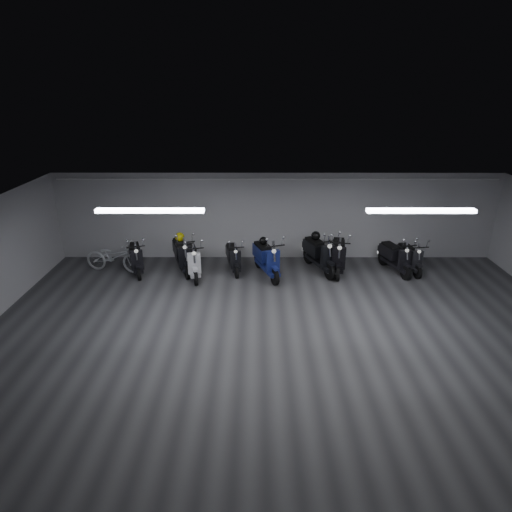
{
  "coord_description": "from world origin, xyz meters",
  "views": [
    {
      "loc": [
        -0.63,
        -8.16,
        5.36
      ],
      "look_at": [
        -0.65,
        2.5,
        1.05
      ],
      "focal_mm": 30.08,
      "sensor_mm": 36.0,
      "label": 1
    }
  ],
  "objects_px": {
    "scooter_9": "(410,253)",
    "helmet_2": "(316,236)",
    "scooter_2": "(192,255)",
    "scooter_3": "(233,253)",
    "helmet_0": "(180,237)",
    "helmet_1": "(263,241)",
    "scooter_1": "(182,249)",
    "scooter_4": "(267,253)",
    "bicycle": "(113,253)",
    "scooter_7": "(339,250)",
    "scooter_8": "(396,252)",
    "scooter_5": "(319,248)",
    "scooter_0": "(135,253)"
  },
  "relations": [
    {
      "from": "helmet_0",
      "to": "helmet_1",
      "type": "relative_size",
      "value": 1.16
    },
    {
      "from": "scooter_9",
      "to": "helmet_2",
      "type": "height_order",
      "value": "scooter_9"
    },
    {
      "from": "scooter_7",
      "to": "bicycle",
      "type": "bearing_deg",
      "value": -170.74
    },
    {
      "from": "scooter_7",
      "to": "scooter_0",
      "type": "bearing_deg",
      "value": -169.81
    },
    {
      "from": "scooter_8",
      "to": "scooter_7",
      "type": "bearing_deg",
      "value": 162.03
    },
    {
      "from": "scooter_9",
      "to": "helmet_2",
      "type": "xyz_separation_m",
      "value": [
        -2.85,
        0.27,
        0.45
      ]
    },
    {
      "from": "scooter_8",
      "to": "helmet_2",
      "type": "bearing_deg",
      "value": 154.57
    },
    {
      "from": "scooter_4",
      "to": "scooter_5",
      "type": "relative_size",
      "value": 0.98
    },
    {
      "from": "scooter_1",
      "to": "scooter_8",
      "type": "height_order",
      "value": "scooter_1"
    },
    {
      "from": "scooter_1",
      "to": "scooter_4",
      "type": "distance_m",
      "value": 2.57
    },
    {
      "from": "scooter_9",
      "to": "bicycle",
      "type": "relative_size",
      "value": 0.9
    },
    {
      "from": "scooter_1",
      "to": "scooter_3",
      "type": "bearing_deg",
      "value": -19.83
    },
    {
      "from": "helmet_0",
      "to": "scooter_3",
      "type": "bearing_deg",
      "value": -8.71
    },
    {
      "from": "scooter_1",
      "to": "bicycle",
      "type": "distance_m",
      "value": 2.09
    },
    {
      "from": "scooter_5",
      "to": "scooter_2",
      "type": "bearing_deg",
      "value": 164.95
    },
    {
      "from": "scooter_9",
      "to": "helmet_0",
      "type": "distance_m",
      "value": 7.0
    },
    {
      "from": "scooter_0",
      "to": "scooter_8",
      "type": "relative_size",
      "value": 0.99
    },
    {
      "from": "scooter_7",
      "to": "scooter_9",
      "type": "xyz_separation_m",
      "value": [
        2.18,
        0.04,
        -0.12
      ]
    },
    {
      "from": "scooter_2",
      "to": "scooter_9",
      "type": "bearing_deg",
      "value": -12.46
    },
    {
      "from": "scooter_0",
      "to": "scooter_7",
      "type": "bearing_deg",
      "value": -19.43
    },
    {
      "from": "bicycle",
      "to": "scooter_1",
      "type": "bearing_deg",
      "value": -78.01
    },
    {
      "from": "scooter_8",
      "to": "helmet_1",
      "type": "relative_size",
      "value": 7.15
    },
    {
      "from": "scooter_2",
      "to": "scooter_4",
      "type": "xyz_separation_m",
      "value": [
        2.19,
        0.04,
        0.05
      ]
    },
    {
      "from": "scooter_2",
      "to": "scooter_3",
      "type": "bearing_deg",
      "value": 2.51
    },
    {
      "from": "scooter_4",
      "to": "scooter_2",
      "type": "bearing_deg",
      "value": 160.84
    },
    {
      "from": "scooter_0",
      "to": "scooter_1",
      "type": "distance_m",
      "value": 1.39
    },
    {
      "from": "helmet_1",
      "to": "scooter_8",
      "type": "bearing_deg",
      "value": 0.39
    },
    {
      "from": "scooter_1",
      "to": "scooter_7",
      "type": "distance_m",
      "value": 4.72
    },
    {
      "from": "scooter_2",
      "to": "scooter_9",
      "type": "height_order",
      "value": "scooter_2"
    },
    {
      "from": "scooter_8",
      "to": "helmet_1",
      "type": "bearing_deg",
      "value": 163.0
    },
    {
      "from": "scooter_0",
      "to": "bicycle",
      "type": "bearing_deg",
      "value": 151.53
    },
    {
      "from": "scooter_8",
      "to": "scooter_1",
      "type": "bearing_deg",
      "value": 161.92
    },
    {
      "from": "helmet_0",
      "to": "helmet_2",
      "type": "height_order",
      "value": "helmet_2"
    },
    {
      "from": "scooter_7",
      "to": "helmet_0",
      "type": "bearing_deg",
      "value": -174.14
    },
    {
      "from": "scooter_7",
      "to": "scooter_4",
      "type": "bearing_deg",
      "value": -162.65
    },
    {
      "from": "scooter_7",
      "to": "helmet_2",
      "type": "bearing_deg",
      "value": 164.06
    },
    {
      "from": "scooter_1",
      "to": "scooter_9",
      "type": "distance_m",
      "value": 6.9
    },
    {
      "from": "scooter_4",
      "to": "scooter_7",
      "type": "relative_size",
      "value": 1.01
    },
    {
      "from": "scooter_7",
      "to": "scooter_8",
      "type": "distance_m",
      "value": 1.72
    },
    {
      "from": "scooter_3",
      "to": "scooter_9",
      "type": "xyz_separation_m",
      "value": [
        5.35,
        -0.01,
        0.01
      ]
    },
    {
      "from": "scooter_0",
      "to": "bicycle",
      "type": "distance_m",
      "value": 0.71
    },
    {
      "from": "bicycle",
      "to": "helmet_1",
      "type": "distance_m",
      "value": 4.55
    },
    {
      "from": "scooter_5",
      "to": "helmet_2",
      "type": "height_order",
      "value": "scooter_5"
    },
    {
      "from": "scooter_3",
      "to": "scooter_2",
      "type": "bearing_deg",
      "value": -174.25
    },
    {
      "from": "scooter_2",
      "to": "scooter_7",
      "type": "relative_size",
      "value": 0.94
    },
    {
      "from": "helmet_2",
      "to": "scooter_2",
      "type": "bearing_deg",
      "value": -169.94
    },
    {
      "from": "scooter_5",
      "to": "helmet_0",
      "type": "relative_size",
      "value": 7.02
    },
    {
      "from": "scooter_1",
      "to": "scooter_7",
      "type": "bearing_deg",
      "value": -20.48
    },
    {
      "from": "scooter_5",
      "to": "bicycle",
      "type": "bearing_deg",
      "value": 159.21
    },
    {
      "from": "scooter_0",
      "to": "scooter_1",
      "type": "bearing_deg",
      "value": -14.67
    }
  ]
}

